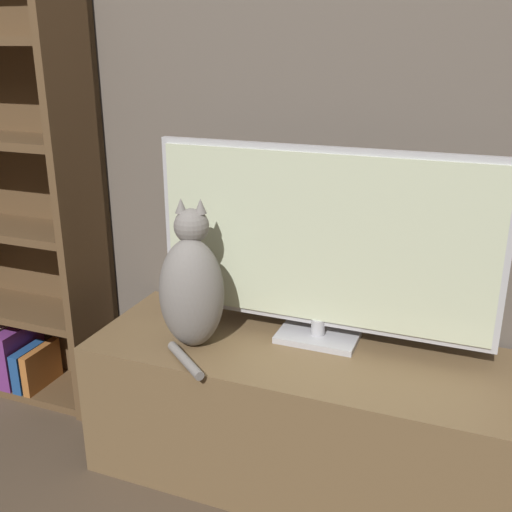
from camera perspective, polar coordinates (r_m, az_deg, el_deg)
wall_back at (r=1.93m, az=7.83°, el=17.92°), size 4.80×0.05×2.60m
tv_stand at (r=1.99m, az=4.27°, el=-14.79°), size 1.33×0.49×0.46m
tv at (r=1.82m, az=6.25°, el=1.16°), size 1.06×0.15×0.61m
cat at (r=1.84m, az=-6.12°, el=-3.01°), size 0.25×0.32×0.46m
bookshelf at (r=2.46m, az=-21.51°, el=4.56°), size 0.63×0.28×1.71m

